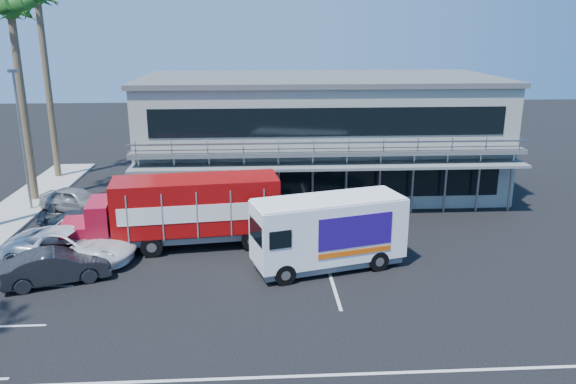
{
  "coord_description": "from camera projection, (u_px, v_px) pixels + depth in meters",
  "views": [
    {
      "loc": [
        -1.13,
        -20.84,
        10.29
      ],
      "look_at": [
        0.48,
        6.2,
        2.3
      ],
      "focal_mm": 35.0,
      "sensor_mm": 36.0,
      "label": 1
    }
  ],
  "objects": [
    {
      "name": "building",
      "position": [
        319.0,
        133.0,
        36.37
      ],
      "size": [
        22.4,
        12.0,
        7.3
      ],
      "color": "gray",
      "rests_on": "ground"
    },
    {
      "name": "ground",
      "position": [
        285.0,
        289.0,
        22.93
      ],
      "size": [
        120.0,
        120.0,
        0.0
      ],
      "primitive_type": "plane",
      "color": "black",
      "rests_on": "ground"
    },
    {
      "name": "parked_car_e",
      "position": [
        75.0,
        200.0,
        32.41
      ],
      "size": [
        4.42,
        2.95,
        1.4
      ],
      "primitive_type": "imported",
      "rotation": [
        0.0,
        0.0,
        1.22
      ],
      "color": "gray",
      "rests_on": "ground"
    },
    {
      "name": "light_pole_far",
      "position": [
        21.0,
        135.0,
        31.38
      ],
      "size": [
        0.5,
        0.25,
        8.09
      ],
      "color": "gray",
      "rests_on": "ground"
    },
    {
      "name": "palm_e",
      "position": [
        12.0,
        22.0,
        31.55
      ],
      "size": [
        2.8,
        2.8,
        12.25
      ],
      "color": "brown",
      "rests_on": "ground"
    },
    {
      "name": "palm_f",
      "position": [
        39.0,
        8.0,
        36.54
      ],
      "size": [
        2.8,
        2.8,
        13.25
      ],
      "color": "brown",
      "rests_on": "ground"
    },
    {
      "name": "white_van",
      "position": [
        328.0,
        232.0,
        24.47
      ],
      "size": [
        6.95,
        3.95,
        3.22
      ],
      "rotation": [
        0.0,
        0.0,
        0.27
      ],
      "color": "white",
      "rests_on": "ground"
    },
    {
      "name": "parked_car_c",
      "position": [
        71.0,
        246.0,
        25.29
      ],
      "size": [
        6.09,
        3.47,
        1.6
      ],
      "primitive_type": "imported",
      "rotation": [
        0.0,
        0.0,
        1.42
      ],
      "color": "white",
      "rests_on": "ground"
    },
    {
      "name": "red_truck",
      "position": [
        182.0,
        210.0,
        26.84
      ],
      "size": [
        10.33,
        3.54,
        3.41
      ],
      "rotation": [
        0.0,
        0.0,
        0.12
      ],
      "color": "maroon",
      "rests_on": "ground"
    },
    {
      "name": "parked_car_b",
      "position": [
        56.0,
        267.0,
        23.34
      ],
      "size": [
        4.56,
        2.87,
        1.42
      ],
      "primitive_type": "imported",
      "rotation": [
        0.0,
        0.0,
        1.92
      ],
      "color": "black",
      "rests_on": "ground"
    },
    {
      "name": "parked_car_d",
      "position": [
        91.0,
        224.0,
        28.36
      ],
      "size": [
        5.16,
        3.07,
        1.4
      ],
      "primitive_type": "imported",
      "rotation": [
        0.0,
        0.0,
        1.81
      ],
      "color": "#272D34",
      "rests_on": "ground"
    }
  ]
}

